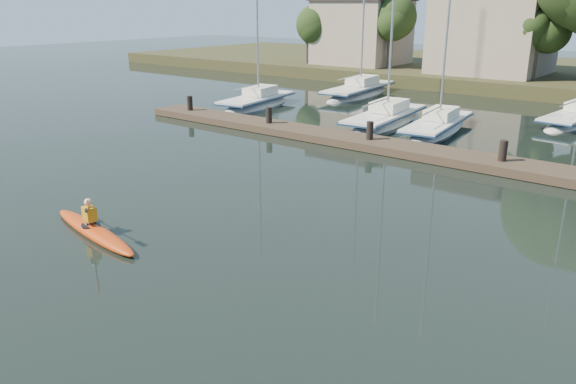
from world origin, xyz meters
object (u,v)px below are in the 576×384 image
Objects in this scene: kayak at (93,229)px; sailboat_2 at (437,134)px; sailboat_0 at (257,109)px; dock at (430,153)px; sailboat_1 at (385,127)px; sailboat_5 at (359,98)px.

kayak is 0.34× the size of sailboat_2.
dock is at bearing -28.01° from sailboat_0.
sailboat_0 is (-14.27, 5.05, -0.40)m from dock.
kayak is 0.33× the size of sailboat_1.
sailboat_2 is (3.04, 0.05, 0.02)m from sailboat_1.
sailboat_5 is at bearing 124.11° from sailboat_1.
sailboat_5 is at bearing 114.47° from kayak.
dock is 2.48× the size of sailboat_2.
sailboat_2 is (12.26, 0.18, 0.03)m from sailboat_0.
kayak is at bearing -102.60° from sailboat_2.
sailboat_5 is at bearing 133.67° from sailboat_2.
sailboat_1 is (-5.04, 5.18, -0.40)m from dock.
kayak is 19.03m from sailboat_1.
sailboat_2 reaches higher than dock.
kayak is 21.51m from sailboat_0.
dock is at bearing -75.82° from sailboat_2.
dock is (3.95, 13.82, 0.03)m from kayak.
sailboat_0 is 8.51m from sailboat_5.
sailboat_5 is at bearing 62.85° from sailboat_0.
sailboat_2 reaches higher than kayak.
kayak is at bearing -79.97° from sailboat_5.
dock is 7.24m from sailboat_1.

